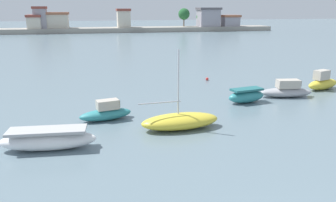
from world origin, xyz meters
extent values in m
ellipsoid|color=white|center=(-9.15, 11.21, 0.51)|extent=(5.35, 1.96, 1.02)
cube|color=#AFAFAF|center=(-9.15, 11.21, 1.10)|extent=(4.28, 1.63, 0.16)
ellipsoid|color=teal|center=(-5.85, 15.65, 0.39)|extent=(3.84, 2.02, 0.77)
cube|color=#BCB2A3|center=(-5.68, 15.69, 1.10)|extent=(1.65, 1.15, 0.65)
cube|color=black|center=(-4.95, 15.85, 1.16)|extent=(0.24, 0.75, 0.45)
ellipsoid|color=yellow|center=(-1.20, 12.83, 0.51)|extent=(5.25, 2.27, 1.01)
cylinder|color=silver|center=(-1.35, 12.82, 3.08)|extent=(0.10, 0.10, 4.13)
cylinder|color=#B7B7BC|center=(-2.57, 12.74, 1.86)|extent=(2.74, 0.25, 0.08)
ellipsoid|color=teal|center=(5.66, 17.70, 0.51)|extent=(3.47, 1.86, 1.02)
cube|color=#226367|center=(5.66, 17.70, 1.11)|extent=(2.79, 1.54, 0.17)
ellipsoid|color=#9E9EA3|center=(9.83, 18.62, 0.41)|extent=(4.76, 2.08, 0.82)
cube|color=#BCB2A3|center=(9.96, 18.60, 1.18)|extent=(2.04, 1.26, 0.72)
cube|color=black|center=(10.91, 18.46, 1.25)|extent=(0.21, 0.89, 0.50)
ellipsoid|color=yellow|center=(14.86, 20.47, 0.50)|extent=(4.10, 2.46, 1.00)
cube|color=#BCB2A3|center=(14.51, 20.35, 1.44)|extent=(1.65, 1.26, 0.89)
cube|color=black|center=(15.20, 20.58, 1.53)|extent=(0.32, 0.74, 0.62)
sphere|color=red|center=(5.31, 26.65, 0.16)|extent=(0.32, 0.32, 0.32)
cube|color=gray|center=(0.00, 102.26, 0.71)|extent=(103.82, 8.34, 1.43)
cube|color=beige|center=(-23.22, 101.79, 3.09)|extent=(3.87, 5.91, 3.33)
cube|color=brown|center=(-23.22, 101.79, 5.11)|extent=(4.25, 6.51, 0.70)
cube|color=#99939E|center=(-21.55, 101.54, 4.29)|extent=(3.66, 3.48, 5.72)
cube|color=brown|center=(-21.55, 101.54, 7.50)|extent=(4.02, 3.83, 0.70)
cube|color=beige|center=(-16.74, 103.03, 3.44)|extent=(6.01, 5.60, 4.03)
cube|color=#995B42|center=(-16.74, 103.03, 5.81)|extent=(6.61, 6.16, 0.70)
cube|color=beige|center=(3.17, 102.31, 3.95)|extent=(3.90, 5.63, 5.05)
cube|color=brown|center=(3.17, 102.31, 6.83)|extent=(4.29, 6.19, 0.70)
cube|color=#99939E|center=(30.97, 101.59, 4.11)|extent=(6.58, 5.60, 5.37)
cube|color=#565156|center=(30.97, 101.59, 7.14)|extent=(7.24, 6.16, 0.70)
cube|color=#99939E|center=(38.73, 101.49, 2.92)|extent=(5.33, 4.37, 2.98)
cube|color=#995B42|center=(38.73, 101.49, 4.76)|extent=(5.87, 4.80, 0.70)
cylinder|color=brown|center=(23.21, 103.65, 2.68)|extent=(0.36, 0.36, 2.50)
sphere|color=#235B2D|center=(23.21, 103.65, 5.43)|extent=(3.74, 3.74, 3.74)
cylinder|color=brown|center=(29.44, 103.78, 2.21)|extent=(0.36, 0.36, 1.56)
sphere|color=#387A3D|center=(29.44, 103.78, 4.47)|extent=(3.71, 3.71, 3.71)
camera|label=1|loc=(-6.36, -7.10, 7.61)|focal=35.98mm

